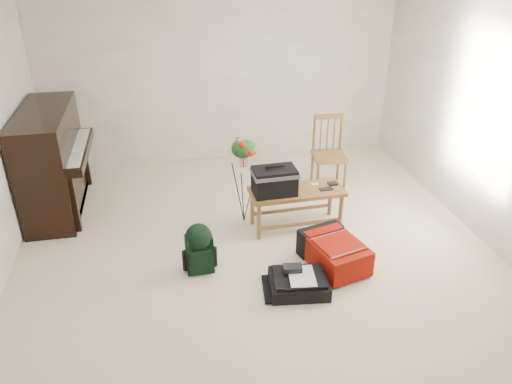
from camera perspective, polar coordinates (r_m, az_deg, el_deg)
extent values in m
cube|color=beige|center=(5.24, 0.43, -7.94)|extent=(5.00, 5.50, 0.01)
cube|color=white|center=(4.29, 0.55, 20.29)|extent=(5.00, 5.50, 0.01)
cube|color=white|center=(7.20, -4.03, 13.19)|extent=(5.00, 0.04, 2.50)
cube|color=white|center=(5.65, 26.35, 6.17)|extent=(0.04, 5.50, 2.50)
cube|color=black|center=(6.40, -22.35, 3.26)|extent=(0.55, 1.50, 1.25)
cube|color=black|center=(6.30, -19.86, 4.40)|extent=(0.28, 1.30, 0.10)
cube|color=white|center=(6.28, -19.93, 4.82)|extent=(0.22, 1.20, 0.02)
cube|color=black|center=(6.63, -21.05, -1.21)|extent=(0.45, 1.30, 0.10)
cube|color=olive|center=(5.61, 4.69, 0.05)|extent=(1.07, 0.46, 0.04)
cylinder|color=olive|center=(5.49, 0.25, -3.41)|extent=(0.05, 0.05, 0.43)
cylinder|color=olive|center=(5.77, -0.42, -1.70)|extent=(0.05, 0.05, 0.43)
cylinder|color=olive|center=(5.72, 9.66, -2.41)|extent=(0.05, 0.05, 0.43)
cylinder|color=olive|center=(6.00, 8.57, -0.81)|extent=(0.05, 0.05, 0.43)
cube|color=olive|center=(6.57, 8.37, 4.05)|extent=(0.45, 0.45, 0.04)
cylinder|color=olive|center=(6.46, 7.24, 1.43)|extent=(0.04, 0.04, 0.42)
cylinder|color=olive|center=(6.77, 6.34, 2.74)|extent=(0.04, 0.04, 0.42)
cylinder|color=olive|center=(6.57, 10.20, 1.68)|extent=(0.04, 0.04, 0.42)
cylinder|color=olive|center=(6.87, 9.18, 2.97)|extent=(0.04, 0.04, 0.42)
cube|color=olive|center=(6.55, 8.17, 8.54)|extent=(0.38, 0.08, 0.06)
cylinder|color=olive|center=(6.58, 6.55, 6.52)|extent=(0.04, 0.04, 0.51)
cylinder|color=olive|center=(6.69, 9.48, 6.69)|extent=(0.04, 0.04, 0.51)
cube|color=#A51007|center=(5.16, 8.93, -6.85)|extent=(0.63, 0.80, 0.27)
cube|color=black|center=(5.37, 7.99, -5.25)|extent=(0.51, 0.28, 0.29)
cube|color=#A51007|center=(5.04, 9.23, -5.81)|extent=(0.51, 0.49, 0.02)
cube|color=silver|center=(4.89, 10.01, -7.02)|extent=(0.43, 0.13, 0.01)
cube|color=black|center=(4.85, 4.91, -10.43)|extent=(0.60, 0.50, 0.13)
cube|color=black|center=(4.80, 4.95, -9.65)|extent=(0.53, 0.43, 0.03)
cube|color=white|center=(4.77, 5.29, -9.51)|extent=(0.28, 0.36, 0.01)
cube|color=black|center=(4.81, 4.12, -8.75)|extent=(0.19, 0.13, 0.05)
cube|color=black|center=(5.03, -6.47, -7.02)|extent=(0.28, 0.17, 0.41)
cube|color=black|center=(4.96, -6.34, -7.88)|extent=(0.22, 0.05, 0.23)
sphere|color=black|center=(4.92, -6.59, -5.08)|extent=(0.26, 0.26, 0.26)
cube|color=black|center=(5.10, -7.27, -6.56)|extent=(0.04, 0.03, 0.36)
cube|color=black|center=(5.11, -5.85, -6.42)|extent=(0.04, 0.03, 0.36)
cylinder|color=black|center=(5.54, -1.47, 4.21)|extent=(0.01, 0.01, 0.28)
ellipsoid|color=#1B581E|center=(5.51, -1.48, 5.02)|extent=(0.26, 0.19, 0.24)
cube|color=red|center=(5.46, -1.46, 5.76)|extent=(0.14, 0.06, 0.07)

